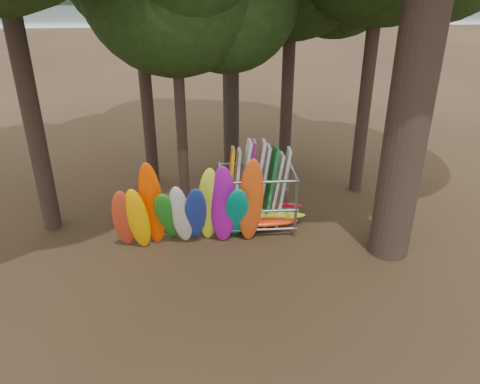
{
  "coord_description": "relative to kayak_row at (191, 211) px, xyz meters",
  "views": [
    {
      "loc": [
        -0.52,
        -11.47,
        7.64
      ],
      "look_at": [
        0.45,
        1.5,
        1.4
      ],
      "focal_mm": 35.0,
      "sensor_mm": 36.0,
      "label": 1
    }
  ],
  "objects": [
    {
      "name": "storage_rack",
      "position": [
        2.06,
        1.29,
        -0.35
      ],
      "size": [
        3.23,
        1.56,
        2.92
      ],
      "color": "slate",
      "rests_on": "ground"
    },
    {
      "name": "lake",
      "position": [
        1.05,
        59.46,
        -1.3
      ],
      "size": [
        160.0,
        160.0,
        0.0
      ],
      "primitive_type": "plane",
      "color": "gray",
      "rests_on": "ground"
    },
    {
      "name": "kayak_row",
      "position": [
        0.0,
        0.0,
        0.0
      ],
      "size": [
        4.43,
        2.03,
        3.18
      ],
      "color": "#BD371B",
      "rests_on": "ground"
    },
    {
      "name": "ground",
      "position": [
        1.05,
        -0.54,
        -1.3
      ],
      "size": [
        120.0,
        120.0,
        0.0
      ],
      "primitive_type": "plane",
      "color": "#47331E",
      "rests_on": "ground"
    }
  ]
}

